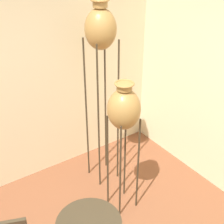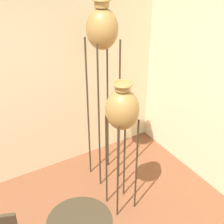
% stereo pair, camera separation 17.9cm
% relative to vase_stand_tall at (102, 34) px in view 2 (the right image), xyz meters
% --- Properties ---
extents(wall_back, '(8.01, 0.06, 2.70)m').
position_rel_vase_stand_tall_xyz_m(wall_back, '(-0.96, 0.56, -0.50)').
color(wall_back, beige).
rests_on(wall_back, ground_plane).
extents(vase_stand_tall, '(0.33, 0.33, 2.19)m').
position_rel_vase_stand_tall_xyz_m(vase_stand_tall, '(0.00, 0.00, 0.00)').
color(vase_stand_tall, '#382D1E').
rests_on(vase_stand_tall, ground_plane).
extents(vase_stand_medium, '(0.33, 0.33, 1.54)m').
position_rel_vase_stand_tall_xyz_m(vase_stand_medium, '(-0.10, -0.55, -0.61)').
color(vase_stand_medium, '#382D1E').
rests_on(vase_stand_medium, ground_plane).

